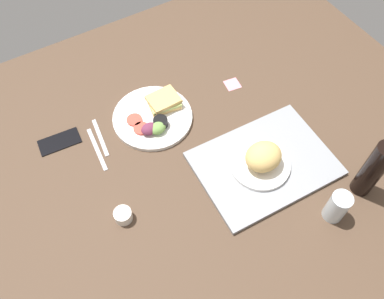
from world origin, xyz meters
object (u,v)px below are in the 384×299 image
soda_bottle (373,170)px  sticky_note (232,84)px  bread_plate_near (262,159)px  fork (100,137)px  serving_tray (264,164)px  drinking_glass (337,207)px  plate_with_salad (155,116)px  espresso_cup (123,215)px  cell_phone (59,141)px  knife (97,149)px

soda_bottle → sticky_note: (10.61, -59.17, -11.70)cm
bread_plate_near → fork: bread_plate_near is taller
fork → sticky_note: (-54.62, 2.78, -0.19)cm
serving_tray → fork: serving_tray is taller
drinking_glass → soda_bottle: bearing=-169.7°
bread_plate_near → drinking_glass: (-9.41, 25.50, 0.23)cm
plate_with_salad → drinking_glass: 69.25cm
espresso_cup → fork: espresso_cup is taller
espresso_cup → sticky_note: bearing=-154.0°
serving_tray → cell_phone: bearing=-38.1°
fork → sticky_note: size_ratio=3.04×
cell_phone → fork: bearing=161.6°
plate_with_salad → sticky_note: (-33.97, 0.37, -1.62)cm
plate_with_salad → espresso_cup: size_ratio=5.20×
soda_bottle → espresso_cup: soda_bottle is taller
serving_tray → espresso_cup: (49.38, -6.52, 1.20)cm
serving_tray → espresso_cup: size_ratio=8.04×
cell_phone → bread_plate_near: bearing=145.5°
knife → cell_phone: cell_phone is taller
bread_plate_near → espresso_cup: size_ratio=3.62×
serving_tray → fork: (43.43, -38.80, -0.55)cm
cell_phone → serving_tray: bearing=146.6°
fork → bread_plate_near: bearing=53.6°
plate_with_salad → fork: plate_with_salad is taller
cell_phone → sticky_note: 68.29cm
bread_plate_near → sticky_note: size_ratio=3.62×
sticky_note → knife: bearing=1.2°
bread_plate_near → fork: (41.57, -39.04, -5.31)cm
drinking_glass → cell_phone: 95.18cm
knife → sticky_note: bearing=95.8°
bread_plate_near → fork: 57.27cm
fork → sticky_note: bearing=93.8°
plate_with_salad → fork: (20.66, -2.41, -1.43)cm
soda_bottle → espresso_cup: bearing=-22.6°
espresso_cup → drinking_glass: bearing=150.5°
bread_plate_near → drinking_glass: bearing=110.3°
serving_tray → soda_bottle: size_ratio=1.91×
espresso_cup → knife: espresso_cup is taller
drinking_glass → cell_phone: size_ratio=0.80×
espresso_cup → knife: (-2.95, -28.28, -1.75)cm
drinking_glass → sticky_note: drinking_glass is taller
bread_plate_near → espresso_cup: (47.52, -6.75, -3.56)cm
serving_tray → drinking_glass: drinking_glass is taller
serving_tray → plate_with_salad: (22.77, -36.39, 0.88)cm
serving_tray → bread_plate_near: bread_plate_near is taller
drinking_glass → sticky_note: size_ratio=2.07×
sticky_note → espresso_cup: bearing=26.0°
soda_bottle → knife: soda_bottle is taller
bread_plate_near → sticky_note: 38.92cm
drinking_glass → fork: size_ratio=0.68×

